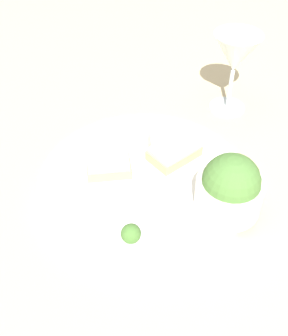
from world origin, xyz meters
TOP-DOWN VIEW (x-y plane):
  - ground_plane at (0.00, 0.00)m, footprint 4.00×4.00m
  - dinner_plate at (0.00, 0.00)m, footprint 0.35×0.35m
  - salad_bowl at (0.06, -0.13)m, footprint 0.10×0.10m
  - sauce_ramekin at (0.04, 0.07)m, footprint 0.05×0.05m
  - cheese_toast_near at (0.07, 0.01)m, footprint 0.09×0.06m
  - cheese_toast_far at (-0.04, 0.05)m, footprint 0.09×0.08m
  - wine_glass at (0.27, 0.07)m, footprint 0.09×0.09m
  - garnish at (-0.09, -0.09)m, footprint 0.03×0.03m

SIDE VIEW (x-z plane):
  - ground_plane at x=0.00m, z-range 0.00..0.00m
  - dinner_plate at x=0.00m, z-range 0.00..0.01m
  - cheese_toast_near at x=0.07m, z-range 0.01..0.04m
  - cheese_toast_far at x=-0.04m, z-range 0.01..0.04m
  - garnish at x=-0.09m, z-range 0.01..0.04m
  - sauce_ramekin at x=0.04m, z-range 0.02..0.05m
  - salad_bowl at x=0.06m, z-range 0.01..0.11m
  - wine_glass at x=0.27m, z-range 0.04..0.20m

